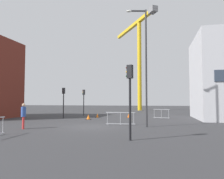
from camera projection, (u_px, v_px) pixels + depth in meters
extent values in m
plane|color=#333335|center=(91.00, 127.00, 16.64)|extent=(160.00, 160.00, 0.00)
cylinder|color=gold|center=(139.00, 66.00, 46.66)|extent=(0.90, 0.90, 19.46)
cube|color=gold|center=(133.00, 26.00, 50.36)|extent=(10.50, 16.55, 0.70)
cube|color=slate|center=(153.00, 10.00, 41.49)|extent=(1.96, 2.16, 1.10)
cylinder|color=#2D2D30|center=(146.00, 67.00, 16.67)|extent=(0.14, 0.14, 9.29)
cube|color=#2D2D30|center=(137.00, 11.00, 16.92)|extent=(1.33, 0.41, 0.10)
ellipsoid|color=silver|center=(129.00, 11.00, 16.91)|extent=(0.44, 0.24, 0.16)
cylinder|color=black|center=(130.00, 109.00, 10.86)|extent=(0.12, 0.12, 3.17)
cube|color=black|center=(130.00, 72.00, 10.97)|extent=(0.33, 0.31, 0.70)
sphere|color=#390605|center=(127.00, 68.00, 11.07)|extent=(0.11, 0.11, 0.11)
sphere|color=#F2A514|center=(127.00, 72.00, 11.05)|extent=(0.11, 0.11, 0.11)
sphere|color=#07330F|center=(127.00, 76.00, 11.04)|extent=(0.11, 0.11, 0.11)
cylinder|color=#2D2D30|center=(84.00, 105.00, 29.21)|extent=(0.12, 0.12, 2.90)
cube|color=#2D2D30|center=(84.00, 92.00, 29.31)|extent=(0.34, 0.36, 0.70)
sphere|color=#390605|center=(83.00, 91.00, 29.19)|extent=(0.11, 0.11, 0.11)
sphere|color=#F2A514|center=(83.00, 92.00, 29.17)|extent=(0.11, 0.11, 0.11)
sphere|color=#07330F|center=(83.00, 94.00, 29.16)|extent=(0.11, 0.11, 0.11)
cylinder|color=#232326|center=(63.00, 106.00, 25.05)|extent=(0.12, 0.12, 2.88)
cube|color=#232326|center=(64.00, 91.00, 25.15)|extent=(0.35, 0.33, 0.70)
sphere|color=#390605|center=(63.00, 89.00, 25.26)|extent=(0.11, 0.11, 0.11)
sphere|color=#F2A514|center=(63.00, 91.00, 25.25)|extent=(0.11, 0.11, 0.11)
sphere|color=#07330F|center=(63.00, 93.00, 25.24)|extent=(0.11, 0.11, 0.11)
cylinder|color=red|center=(23.00, 123.00, 15.17)|extent=(0.14, 0.14, 0.87)
cylinder|color=red|center=(23.00, 123.00, 15.35)|extent=(0.14, 0.14, 0.87)
cylinder|color=#33519E|center=(24.00, 112.00, 15.30)|extent=(0.34, 0.34, 0.73)
sphere|color=tan|center=(24.00, 105.00, 15.33)|extent=(0.24, 0.24, 0.24)
cylinder|color=#B2B5BA|center=(3.00, 126.00, 12.64)|extent=(0.04, 0.04, 1.05)
cube|color=#9EA0A5|center=(120.00, 112.00, 17.79)|extent=(2.46, 0.30, 0.06)
cube|color=#9EA0A5|center=(120.00, 124.00, 17.73)|extent=(2.46, 0.30, 0.06)
cylinder|color=#9EA0A5|center=(107.00, 119.00, 17.89)|extent=(0.04, 0.04, 1.05)
cylinder|color=#9EA0A5|center=(120.00, 119.00, 17.76)|extent=(0.04, 0.04, 1.05)
cylinder|color=#9EA0A5|center=(134.00, 119.00, 17.62)|extent=(0.04, 0.04, 1.05)
cube|color=#9EA0A5|center=(161.00, 109.00, 24.36)|extent=(1.80, 0.26, 0.06)
cube|color=#9EA0A5|center=(161.00, 118.00, 24.31)|extent=(1.80, 0.26, 0.06)
cylinder|color=#9EA0A5|center=(154.00, 114.00, 24.60)|extent=(0.04, 0.04, 1.05)
cylinder|color=#9EA0A5|center=(161.00, 114.00, 24.33)|extent=(0.04, 0.04, 1.05)
cylinder|color=#9EA0A5|center=(169.00, 114.00, 24.07)|extent=(0.04, 0.04, 1.05)
cube|color=black|center=(88.00, 119.00, 23.16)|extent=(0.54, 0.54, 0.03)
cone|color=orange|center=(88.00, 117.00, 23.17)|extent=(0.42, 0.42, 0.55)
cube|color=black|center=(129.00, 118.00, 25.44)|extent=(0.50, 0.50, 0.03)
cone|color=#E55B0F|center=(129.00, 116.00, 25.45)|extent=(0.39, 0.39, 0.51)
cube|color=black|center=(97.00, 117.00, 25.85)|extent=(0.46, 0.46, 0.03)
cone|color=orange|center=(97.00, 116.00, 25.86)|extent=(0.36, 0.36, 0.47)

